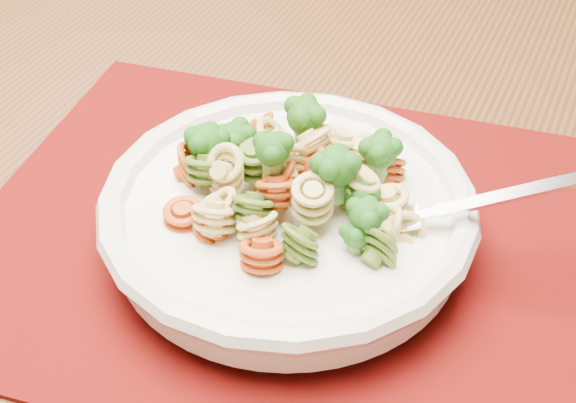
# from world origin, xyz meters

# --- Properties ---
(dining_table) EXTENTS (1.67, 1.21, 0.74)m
(dining_table) POSITION_xyz_m (0.29, -0.28, 0.66)
(dining_table) COLOR #593819
(dining_table) RESTS_ON ground
(placemat) EXTENTS (0.48, 0.38, 0.00)m
(placemat) POSITION_xyz_m (0.28, -0.34, 0.75)
(placemat) COLOR #510B03
(placemat) RESTS_ON dining_table
(pasta_bowl) EXTENTS (0.26, 0.26, 0.05)m
(pasta_bowl) POSITION_xyz_m (0.28, -0.35, 0.78)
(pasta_bowl) COLOR white
(pasta_bowl) RESTS_ON placemat
(pasta_broccoli_heap) EXTENTS (0.22, 0.22, 0.06)m
(pasta_broccoli_heap) POSITION_xyz_m (0.28, -0.35, 0.79)
(pasta_broccoli_heap) COLOR tan
(pasta_broccoli_heap) RESTS_ON pasta_bowl
(fork) EXTENTS (0.18, 0.06, 0.08)m
(fork) POSITION_xyz_m (0.36, -0.35, 0.79)
(fork) COLOR silver
(fork) RESTS_ON pasta_bowl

